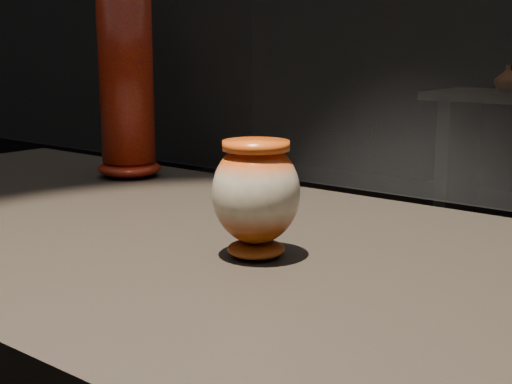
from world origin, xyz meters
TOP-DOWN VIEW (x-y plane):
  - main_vase at (0.09, -0.03)m, footprint 0.15×0.15m
  - tall_vase at (-0.49, 0.26)m, footprint 0.16×0.16m
  - back_vase_left at (-0.85, 3.52)m, footprint 0.19×0.19m

SIDE VIEW (x-z plane):
  - back_vase_left at x=-0.85m, z-range 0.90..1.06m
  - main_vase at x=0.09m, z-range 0.91..1.06m
  - tall_vase at x=-0.49m, z-range 0.89..1.32m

